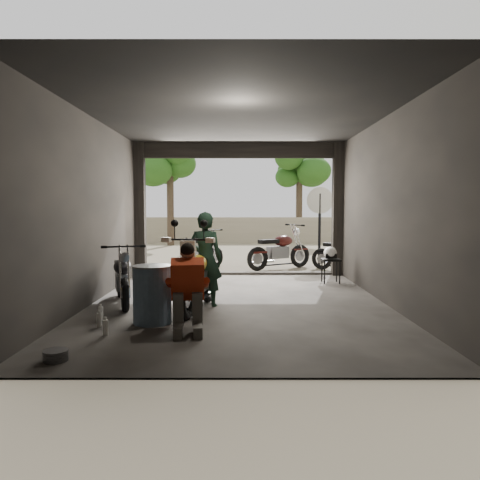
{
  "coord_description": "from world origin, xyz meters",
  "views": [
    {
      "loc": [
        0.02,
        -7.9,
        1.66
      ],
      "look_at": [
        0.03,
        0.6,
        1.07
      ],
      "focal_mm": 35.0,
      "sensor_mm": 36.0,
      "label": 1
    }
  ],
  "objects_px": {
    "stool": "(331,262)",
    "sign_post": "(320,214)",
    "left_bike": "(122,274)",
    "helmet": "(330,253)",
    "main_bike": "(198,273)",
    "outside_bike_c": "(345,251)",
    "outside_bike_b": "(279,247)",
    "mechanic": "(188,290)",
    "oil_drum": "(152,295)",
    "rider": "(205,260)",
    "outside_bike_a": "(204,247)"
  },
  "relations": [
    {
      "from": "main_bike",
      "to": "helmet",
      "type": "height_order",
      "value": "main_bike"
    },
    {
      "from": "outside_bike_a",
      "to": "outside_bike_b",
      "type": "bearing_deg",
      "value": -68.4
    },
    {
      "from": "left_bike",
      "to": "helmet",
      "type": "bearing_deg",
      "value": 11.32
    },
    {
      "from": "stool",
      "to": "helmet",
      "type": "bearing_deg",
      "value": -172.3
    },
    {
      "from": "sign_post",
      "to": "main_bike",
      "type": "bearing_deg",
      "value": -119.3
    },
    {
      "from": "outside_bike_b",
      "to": "outside_bike_a",
      "type": "bearing_deg",
      "value": 29.81
    },
    {
      "from": "main_bike",
      "to": "left_bike",
      "type": "relative_size",
      "value": 1.18
    },
    {
      "from": "main_bike",
      "to": "oil_drum",
      "type": "distance_m",
      "value": 1.09
    },
    {
      "from": "left_bike",
      "to": "helmet",
      "type": "height_order",
      "value": "left_bike"
    },
    {
      "from": "helmet",
      "to": "sign_post",
      "type": "xyz_separation_m",
      "value": [
        0.27,
        2.98,
        0.81
      ]
    },
    {
      "from": "main_bike",
      "to": "outside_bike_c",
      "type": "height_order",
      "value": "main_bike"
    },
    {
      "from": "rider",
      "to": "stool",
      "type": "xyz_separation_m",
      "value": [
        2.55,
        2.36,
        -0.33
      ]
    },
    {
      "from": "main_bike",
      "to": "stool",
      "type": "relative_size",
      "value": 3.38
    },
    {
      "from": "stool",
      "to": "sign_post",
      "type": "height_order",
      "value": "sign_post"
    },
    {
      "from": "helmet",
      "to": "sign_post",
      "type": "distance_m",
      "value": 3.1
    },
    {
      "from": "outside_bike_b",
      "to": "helmet",
      "type": "distance_m",
      "value": 2.56
    },
    {
      "from": "left_bike",
      "to": "outside_bike_b",
      "type": "relative_size",
      "value": 0.88
    },
    {
      "from": "outside_bike_b",
      "to": "outside_bike_c",
      "type": "xyz_separation_m",
      "value": [
        1.65,
        -0.44,
        -0.06
      ]
    },
    {
      "from": "outside_bike_c",
      "to": "helmet",
      "type": "xyz_separation_m",
      "value": [
        -0.75,
        -1.96,
        0.14
      ]
    },
    {
      "from": "outside_bike_b",
      "to": "main_bike",
      "type": "bearing_deg",
      "value": 128.85
    },
    {
      "from": "left_bike",
      "to": "rider",
      "type": "relative_size",
      "value": 0.98
    },
    {
      "from": "left_bike",
      "to": "helmet",
      "type": "xyz_separation_m",
      "value": [
        3.96,
        2.2,
        0.15
      ]
    },
    {
      "from": "left_bike",
      "to": "outside_bike_b",
      "type": "xyz_separation_m",
      "value": [
        3.06,
        4.59,
        0.07
      ]
    },
    {
      "from": "outside_bike_b",
      "to": "mechanic",
      "type": "distance_m",
      "value": 6.64
    },
    {
      "from": "left_bike",
      "to": "outside_bike_c",
      "type": "bearing_deg",
      "value": 23.68
    },
    {
      "from": "stool",
      "to": "sign_post",
      "type": "bearing_deg",
      "value": 85.06
    },
    {
      "from": "rider",
      "to": "mechanic",
      "type": "xyz_separation_m",
      "value": [
        -0.11,
        -1.65,
        -0.22
      ]
    },
    {
      "from": "rider",
      "to": "main_bike",
      "type": "bearing_deg",
      "value": 83.58
    },
    {
      "from": "outside_bike_a",
      "to": "outside_bike_c",
      "type": "bearing_deg",
      "value": -62.89
    },
    {
      "from": "outside_bike_a",
      "to": "outside_bike_b",
      "type": "height_order",
      "value": "outside_bike_b"
    },
    {
      "from": "main_bike",
      "to": "outside_bike_b",
      "type": "bearing_deg",
      "value": 80.6
    },
    {
      "from": "outside_bike_b",
      "to": "stool",
      "type": "relative_size",
      "value": 3.28
    },
    {
      "from": "main_bike",
      "to": "mechanic",
      "type": "relative_size",
      "value": 1.61
    },
    {
      "from": "rider",
      "to": "sign_post",
      "type": "distance_m",
      "value": 6.08
    },
    {
      "from": "rider",
      "to": "stool",
      "type": "height_order",
      "value": "rider"
    },
    {
      "from": "outside_bike_c",
      "to": "outside_bike_a",
      "type": "bearing_deg",
      "value": 101.19
    },
    {
      "from": "main_bike",
      "to": "stool",
      "type": "height_order",
      "value": "main_bike"
    },
    {
      "from": "main_bike",
      "to": "rider",
      "type": "bearing_deg",
      "value": 80.68
    },
    {
      "from": "rider",
      "to": "outside_bike_a",
      "type": "bearing_deg",
      "value": -72.8
    },
    {
      "from": "oil_drum",
      "to": "main_bike",
      "type": "bearing_deg",
      "value": 57.74
    },
    {
      "from": "oil_drum",
      "to": "sign_post",
      "type": "height_order",
      "value": "sign_post"
    },
    {
      "from": "outside_bike_c",
      "to": "sign_post",
      "type": "bearing_deg",
      "value": 58.75
    },
    {
      "from": "helmet",
      "to": "left_bike",
      "type": "bearing_deg",
      "value": -128.68
    },
    {
      "from": "outside_bike_b",
      "to": "sign_post",
      "type": "height_order",
      "value": "sign_post"
    },
    {
      "from": "sign_post",
      "to": "stool",
      "type": "bearing_deg",
      "value": -96.92
    },
    {
      "from": "outside_bike_c",
      "to": "mechanic",
      "type": "height_order",
      "value": "mechanic"
    },
    {
      "from": "oil_drum",
      "to": "outside_bike_a",
      "type": "bearing_deg",
      "value": 88.51
    },
    {
      "from": "main_bike",
      "to": "outside_bike_c",
      "type": "xyz_separation_m",
      "value": [
        3.39,
        4.6,
        -0.07
      ]
    },
    {
      "from": "stool",
      "to": "oil_drum",
      "type": "bearing_deg",
      "value": -132.23
    },
    {
      "from": "mechanic",
      "to": "sign_post",
      "type": "xyz_separation_m",
      "value": [
        2.92,
        7.0,
        0.92
      ]
    }
  ]
}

